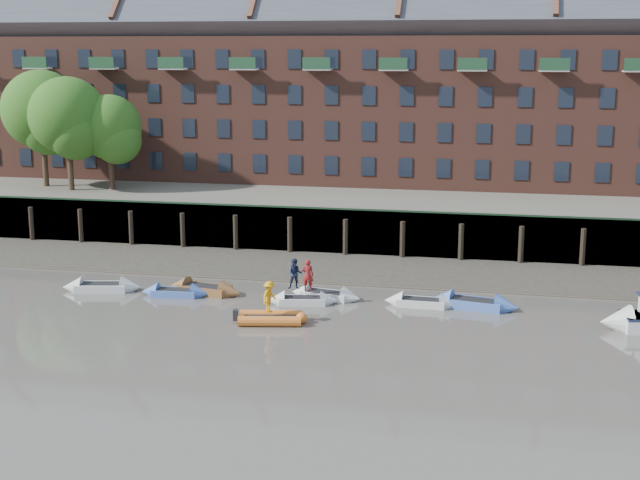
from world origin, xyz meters
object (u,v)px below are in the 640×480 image
(person_rower_b, at_px, (295,274))
(person_rower_a, at_px, (308,275))
(rowboat_3, at_px, (302,300))
(rowboat_0, at_px, (102,287))
(rowboat_5, at_px, (421,302))
(rib_tender, at_px, (273,318))
(rowboat_1, at_px, (175,293))
(rowboat_4, at_px, (326,295))
(rowboat_6, at_px, (474,304))
(person_rib_crew, at_px, (269,297))
(rowboat_2, at_px, (205,289))

(person_rower_b, bearing_deg, person_rower_a, -28.83)
(person_rower_b, bearing_deg, rowboat_3, -40.44)
(rowboat_0, xyz_separation_m, rowboat_5, (19.07, 0.70, -0.03))
(rib_tender, bearing_deg, rowboat_1, 139.96)
(rowboat_4, xyz_separation_m, person_rower_b, (-1.55, -1.09, 1.46))
(rowboat_6, height_order, person_rib_crew, person_rib_crew)
(rowboat_4, height_order, person_rower_a, person_rower_a)
(rowboat_1, relative_size, rib_tender, 1.11)
(rowboat_2, relative_size, person_rower_b, 2.80)
(rowboat_0, xyz_separation_m, person_rower_a, (12.71, -0.23, 1.47))
(person_rower_a, relative_size, person_rower_b, 1.04)
(rowboat_0, height_order, person_rower_a, person_rower_a)
(rowboat_4, distance_m, person_rower_a, 2.14)
(person_rower_a, bearing_deg, rib_tender, 68.28)
(rowboat_5, bearing_deg, rowboat_0, -175.90)
(rowboat_0, bearing_deg, person_rower_a, -12.69)
(rowboat_4, height_order, person_rower_b, person_rower_b)
(rowboat_1, xyz_separation_m, person_rib_crew, (6.78, -3.92, 1.22))
(person_rower_a, bearing_deg, rowboat_6, -179.49)
(rowboat_0, distance_m, rowboat_6, 22.00)
(rowboat_1, height_order, person_rib_crew, person_rib_crew)
(person_rower_a, relative_size, person_rib_crew, 1.09)
(rowboat_4, bearing_deg, rowboat_6, 9.45)
(rowboat_4, bearing_deg, person_rower_b, -134.31)
(rowboat_0, height_order, rowboat_2, rowboat_2)
(rib_tender, distance_m, person_rower_b, 4.30)
(rowboat_6, relative_size, person_rower_a, 2.82)
(rowboat_2, bearing_deg, person_rib_crew, -30.88)
(rowboat_3, xyz_separation_m, rib_tender, (-0.73, -3.80, 0.06))
(rowboat_6, bearing_deg, rowboat_3, -162.10)
(rowboat_3, bearing_deg, rowboat_4, 40.53)
(rowboat_1, xyz_separation_m, rowboat_6, (17.28, 1.07, 0.05))
(rowboat_5, relative_size, rib_tender, 1.14)
(rowboat_3, xyz_separation_m, person_rower_a, (0.31, 0.02, 1.50))
(rowboat_6, relative_size, rib_tender, 1.39)
(rowboat_2, distance_m, person_rower_b, 5.93)
(rib_tender, bearing_deg, rowboat_6, 15.12)
(rowboat_5, height_order, rib_tender, rowboat_5)
(rowboat_1, relative_size, rowboat_6, 0.80)
(rowboat_5, height_order, person_rower_a, person_rower_a)
(rib_tender, bearing_deg, person_rower_a, 64.20)
(rowboat_4, xyz_separation_m, person_rib_crew, (-2.00, -5.15, 1.21))
(rowboat_4, relative_size, rowboat_6, 0.86)
(rowboat_1, distance_m, rowboat_3, 7.70)
(rowboat_3, xyz_separation_m, person_rib_crew, (-0.93, -3.80, 1.22))
(person_rower_b, bearing_deg, person_rib_crew, -108.94)
(rowboat_0, xyz_separation_m, rowboat_2, (6.22, 0.77, 0.00))
(rowboat_0, relative_size, person_rower_b, 2.76)
(rowboat_0, height_order, rowboat_1, rowboat_0)
(person_rower_b, xyz_separation_m, person_rib_crew, (-0.45, -4.05, -0.25))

